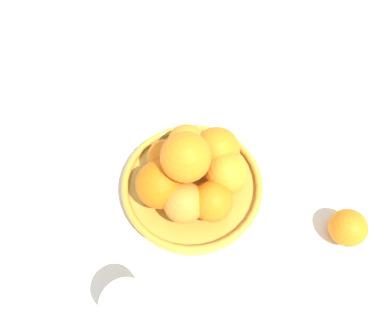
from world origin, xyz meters
name	(u,v)px	position (x,y,z in m)	size (l,w,h in m)	color
ground_plane	(192,190)	(0.00, 0.00, 0.00)	(4.00, 4.00, 0.00)	silver
fruit_bowl	(192,186)	(0.00, 0.00, 0.02)	(0.26, 0.26, 0.03)	gold
orange_pile	(193,170)	(0.00, 0.00, 0.08)	(0.19, 0.18, 0.14)	orange
stray_orange	(348,228)	(0.04, -0.28, 0.03)	(0.06, 0.06, 0.06)	orange
drinking_glass	(130,309)	(-0.24, -0.01, 0.05)	(0.07, 0.07, 0.10)	silver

